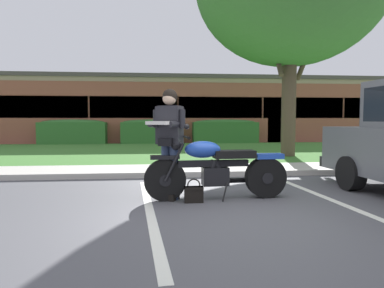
{
  "coord_description": "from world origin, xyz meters",
  "views": [
    {
      "loc": [
        -1.31,
        -4.54,
        1.24
      ],
      "look_at": [
        -0.75,
        1.01,
        0.85
      ],
      "focal_mm": 32.93,
      "sensor_mm": 36.0,
      "label": 1
    }
  ],
  "objects_px": {
    "handbag": "(194,193)",
    "hedge_center_left": "(151,131)",
    "hedge_left": "(73,131)",
    "hedge_center_right": "(225,131)",
    "brick_building": "(173,111)",
    "rider_person": "(169,135)",
    "motorcycle": "(222,168)"
  },
  "relations": [
    {
      "from": "handbag",
      "to": "hedge_center_left",
      "type": "xyz_separation_m",
      "value": [
        -0.83,
        12.48,
        0.51
      ]
    },
    {
      "from": "hedge_left",
      "to": "hedge_center_right",
      "type": "height_order",
      "value": "same"
    },
    {
      "from": "hedge_left",
      "to": "hedge_center_right",
      "type": "bearing_deg",
      "value": -0.0
    },
    {
      "from": "handbag",
      "to": "brick_building",
      "type": "relative_size",
      "value": 0.01
    },
    {
      "from": "rider_person",
      "to": "hedge_center_left",
      "type": "height_order",
      "value": "rider_person"
    },
    {
      "from": "hedge_center_left",
      "to": "hedge_center_right",
      "type": "height_order",
      "value": "same"
    },
    {
      "from": "motorcycle",
      "to": "handbag",
      "type": "bearing_deg",
      "value": -157.03
    },
    {
      "from": "handbag",
      "to": "hedge_center_left",
      "type": "relative_size",
      "value": 0.12
    },
    {
      "from": "motorcycle",
      "to": "handbag",
      "type": "height_order",
      "value": "motorcycle"
    },
    {
      "from": "rider_person",
      "to": "hedge_center_right",
      "type": "bearing_deg",
      "value": 74.96
    },
    {
      "from": "motorcycle",
      "to": "hedge_center_right",
      "type": "distance_m",
      "value": 12.53
    },
    {
      "from": "rider_person",
      "to": "hedge_center_left",
      "type": "xyz_separation_m",
      "value": [
        -0.47,
        12.26,
        -0.36
      ]
    },
    {
      "from": "brick_building",
      "to": "hedge_center_left",
      "type": "bearing_deg",
      "value": -103.12
    },
    {
      "from": "motorcycle",
      "to": "brick_building",
      "type": "xyz_separation_m",
      "value": [
        0.1,
        18.25,
        1.31
      ]
    },
    {
      "from": "handbag",
      "to": "hedge_center_left",
      "type": "distance_m",
      "value": 12.52
    },
    {
      "from": "motorcycle",
      "to": "hedge_center_right",
      "type": "bearing_deg",
      "value": 78.62
    },
    {
      "from": "motorcycle",
      "to": "brick_building",
      "type": "relative_size",
      "value": 0.08
    },
    {
      "from": "rider_person",
      "to": "brick_building",
      "type": "relative_size",
      "value": 0.06
    },
    {
      "from": "hedge_center_right",
      "to": "brick_building",
      "type": "bearing_deg",
      "value": 111.7
    },
    {
      "from": "handbag",
      "to": "hedge_center_left",
      "type": "height_order",
      "value": "hedge_center_left"
    },
    {
      "from": "hedge_center_left",
      "to": "motorcycle",
      "type": "bearing_deg",
      "value": -83.98
    },
    {
      "from": "handbag",
      "to": "hedge_center_right",
      "type": "height_order",
      "value": "hedge_center_right"
    },
    {
      "from": "hedge_center_left",
      "to": "hedge_left",
      "type": "bearing_deg",
      "value": 180.0
    },
    {
      "from": "rider_person",
      "to": "hedge_left",
      "type": "relative_size",
      "value": 0.53
    },
    {
      "from": "hedge_left",
      "to": "brick_building",
      "type": "xyz_separation_m",
      "value": [
        5.16,
        5.97,
        1.14
      ]
    },
    {
      "from": "handbag",
      "to": "hedge_center_left",
      "type": "bearing_deg",
      "value": 93.82
    },
    {
      "from": "motorcycle",
      "to": "rider_person",
      "type": "distance_m",
      "value": 0.98
    },
    {
      "from": "handbag",
      "to": "hedge_left",
      "type": "bearing_deg",
      "value": 110.24
    },
    {
      "from": "hedge_center_right",
      "to": "brick_building",
      "type": "height_order",
      "value": "brick_building"
    },
    {
      "from": "hedge_center_left",
      "to": "brick_building",
      "type": "bearing_deg",
      "value": 76.88
    },
    {
      "from": "motorcycle",
      "to": "hedge_center_left",
      "type": "height_order",
      "value": "hedge_center_left"
    },
    {
      "from": "motorcycle",
      "to": "rider_person",
      "type": "relative_size",
      "value": 1.32
    }
  ]
}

